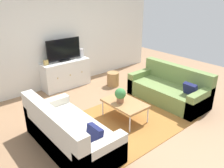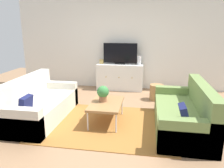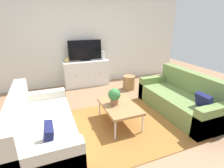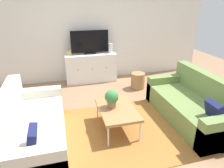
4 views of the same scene
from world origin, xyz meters
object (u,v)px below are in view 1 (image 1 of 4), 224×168
(couch_left_side, at_px, (67,135))
(wicker_basket, at_px, (113,79))
(coffee_table, at_px, (125,103))
(potted_plant, at_px, (120,95))
(flat_screen_tv, at_px, (64,50))
(couch_right_side, at_px, (170,90))
(glass_vase, at_px, (82,53))
(mantel_clock, at_px, (46,63))
(tv_console, at_px, (66,74))

(couch_left_side, relative_size, wicker_basket, 4.79)
(couch_left_side, bearing_deg, coffee_table, 2.18)
(potted_plant, distance_m, flat_screen_tv, 2.33)
(couch_right_side, distance_m, glass_vase, 2.64)
(coffee_table, distance_m, glass_vase, 2.43)
(wicker_basket, bearing_deg, potted_plant, -125.93)
(coffee_table, bearing_deg, couch_right_side, -2.08)
(coffee_table, xyz_separation_m, potted_plant, (-0.08, 0.06, 0.20))
(potted_plant, height_order, wicker_basket, potted_plant)
(mantel_clock, bearing_deg, couch_left_side, -108.96)
(wicker_basket, bearing_deg, glass_vase, 122.35)
(glass_vase, bearing_deg, couch_left_side, -128.73)
(glass_vase, bearing_deg, flat_screen_tv, 177.90)
(couch_right_side, bearing_deg, flat_screen_tv, 122.46)
(couch_left_side, xyz_separation_m, tv_console, (1.36, 2.37, 0.10))
(couch_right_side, height_order, glass_vase, glass_vase)
(couch_right_side, bearing_deg, mantel_clock, 131.04)
(flat_screen_tv, xyz_separation_m, glass_vase, (0.54, -0.02, -0.18))
(flat_screen_tv, distance_m, glass_vase, 0.57)
(coffee_table, relative_size, wicker_basket, 2.31)
(potted_plant, relative_size, mantel_clock, 2.39)
(tv_console, bearing_deg, couch_left_side, -119.80)
(couch_left_side, bearing_deg, glass_vase, 51.27)
(flat_screen_tv, bearing_deg, couch_right_side, -57.54)
(couch_left_side, height_order, couch_right_side, same)
(coffee_table, height_order, glass_vase, glass_vase)
(couch_right_side, relative_size, glass_vase, 7.70)
(coffee_table, height_order, wicker_basket, coffee_table)
(potted_plant, relative_size, glass_vase, 1.26)
(couch_right_side, relative_size, potted_plant, 6.10)
(coffee_table, distance_m, tv_console, 2.32)
(potted_plant, relative_size, wicker_basket, 0.79)
(coffee_table, relative_size, flat_screen_tv, 0.95)
(couch_left_side, distance_m, couch_right_side, 2.88)
(couch_left_side, height_order, wicker_basket, couch_left_side)
(potted_plant, bearing_deg, tv_console, 89.24)
(glass_vase, distance_m, wicker_basket, 1.15)
(couch_left_side, relative_size, coffee_table, 2.07)
(potted_plant, height_order, mantel_clock, mantel_clock)
(couch_right_side, relative_size, mantel_clock, 14.61)
(glass_vase, bearing_deg, mantel_clock, 180.00)
(coffee_table, bearing_deg, glass_vase, 77.89)
(couch_left_side, distance_m, coffee_table, 1.41)
(couch_right_side, height_order, potted_plant, couch_right_side)
(mantel_clock, bearing_deg, couch_right_side, -48.96)
(coffee_table, relative_size, mantel_clock, 7.04)
(couch_left_side, relative_size, tv_console, 1.43)
(couch_right_side, relative_size, flat_screen_tv, 1.96)
(couch_left_side, distance_m, flat_screen_tv, 2.86)
(couch_right_side, distance_m, tv_console, 2.82)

